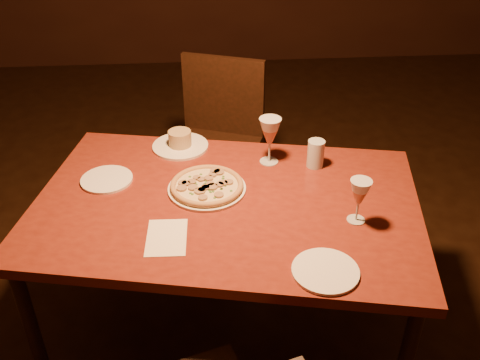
{
  "coord_description": "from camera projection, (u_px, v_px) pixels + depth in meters",
  "views": [
    {
      "loc": [
        -0.14,
        -1.57,
        1.89
      ],
      "look_at": [
        -0.01,
        0.08,
        0.81
      ],
      "focal_mm": 40.0,
      "sensor_mm": 36.0,
      "label": 1
    }
  ],
  "objects": [
    {
      "name": "wine_glass_right",
      "position": [
        359.0,
        201.0,
        1.82
      ],
      "size": [
        0.07,
        0.07,
        0.17
      ],
      "primitive_type": null,
      "color": "#AD6248",
      "rests_on": "dining_table"
    },
    {
      "name": "side_plate_near",
      "position": [
        325.0,
        271.0,
        1.65
      ],
      "size": [
        0.21,
        0.21,
        0.01
      ],
      "primitive_type": "cylinder",
      "color": "white",
      "rests_on": "dining_table"
    },
    {
      "name": "pizza_plate",
      "position": [
        207.0,
        186.0,
        2.02
      ],
      "size": [
        0.3,
        0.3,
        0.03
      ],
      "color": "white",
      "rests_on": "dining_table"
    },
    {
      "name": "dining_table",
      "position": [
        227.0,
        215.0,
        2.0
      ],
      "size": [
        1.56,
        1.17,
        0.76
      ],
      "rotation": [
        0.0,
        0.0,
        -0.2
      ],
      "color": "maroon",
      "rests_on": "floor"
    },
    {
      "name": "menu_card",
      "position": [
        167.0,
        237.0,
        1.79
      ],
      "size": [
        0.14,
        0.2,
        0.0
      ],
      "primitive_type": "cube",
      "rotation": [
        0.0,
        0.0,
        -0.03
      ],
      "color": "white",
      "rests_on": "dining_table"
    },
    {
      "name": "side_plate_left",
      "position": [
        107.0,
        179.0,
        2.08
      ],
      "size": [
        0.2,
        0.2,
        0.01
      ],
      "primitive_type": "cylinder",
      "color": "white",
      "rests_on": "dining_table"
    },
    {
      "name": "water_tumbler",
      "position": [
        316.0,
        154.0,
        2.15
      ],
      "size": [
        0.07,
        0.07,
        0.11
      ],
      "primitive_type": "cylinder",
      "color": "silver",
      "rests_on": "dining_table"
    },
    {
      "name": "ramekin_saucer",
      "position": [
        180.0,
        142.0,
        2.29
      ],
      "size": [
        0.24,
        0.24,
        0.08
      ],
      "color": "white",
      "rests_on": "dining_table"
    },
    {
      "name": "chair_far",
      "position": [
        217.0,
        138.0,
        2.85
      ],
      "size": [
        0.58,
        0.58,
        0.93
      ],
      "rotation": [
        0.0,
        0.0,
        -0.35
      ],
      "color": "black",
      "rests_on": "floor"
    },
    {
      "name": "wine_glass_far",
      "position": [
        270.0,
        141.0,
        2.15
      ],
      "size": [
        0.09,
        0.09,
        0.2
      ],
      "primitive_type": null,
      "color": "#AD6248",
      "rests_on": "dining_table"
    },
    {
      "name": "floor",
      "position": [
        243.0,
        344.0,
        2.36
      ],
      "size": [
        7.0,
        7.0,
        0.0
      ],
      "primitive_type": "plane",
      "color": "#301C10",
      "rests_on": "ground"
    }
  ]
}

